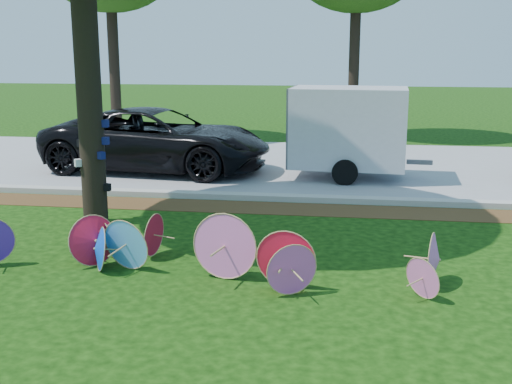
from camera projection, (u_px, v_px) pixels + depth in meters
The scene contains 7 objects.
ground at pixel (197, 291), 8.40m from camera, with size 90.00×90.00×0.00m, color black.
mulch_strip at pixel (249, 207), 12.74m from camera, with size 90.00×1.00×0.01m, color #472D16.
curb at pixel (254, 197), 13.41m from camera, with size 90.00×0.30×0.12m, color #B7B5AD.
street at pixel (276, 164), 17.42m from camera, with size 90.00×8.00×0.01m, color gray.
parasol_pile at pixel (193, 248), 8.96m from camera, with size 6.90×1.83×0.94m.
black_van at pixel (157, 140), 16.36m from camera, with size 2.65×5.75×1.60m, color black.
cargo_trailer at pixel (349, 127), 15.35m from camera, with size 2.69×1.70×2.48m, color silver.
Camera 1 is at (1.89, -7.71, 3.14)m, focal length 45.00 mm.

